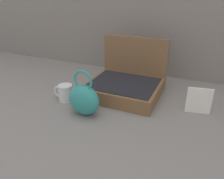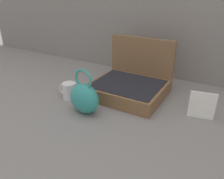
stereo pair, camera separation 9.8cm
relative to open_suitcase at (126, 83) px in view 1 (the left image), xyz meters
The scene contains 5 objects.
ground_plane 0.23m from the open_suitcase, 80.23° to the right, with size 6.00×6.00×0.00m, color slate.
open_suitcase is the anchor object (origin of this frame).
teal_pouch_handbag 0.31m from the open_suitcase, 108.19° to the right, with size 0.16×0.10×0.22m.
coffee_mug 0.33m from the open_suitcase, 140.28° to the right, with size 0.11×0.07×0.09m.
info_card_left 0.39m from the open_suitcase, 10.42° to the right, with size 0.11×0.01×0.13m, color white.
Camera 1 is at (0.34, -0.84, 0.54)m, focal length 35.49 mm.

